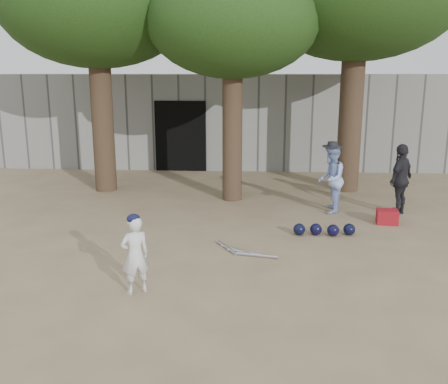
# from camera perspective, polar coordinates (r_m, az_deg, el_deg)

# --- Properties ---
(ground) EXTENTS (70.00, 70.00, 0.00)m
(ground) POSITION_cam_1_polar(r_m,az_deg,el_deg) (8.41, -4.55, -7.85)
(ground) COLOR #937C5E
(ground) RESTS_ON ground
(boy_player) EXTENTS (0.49, 0.44, 1.13)m
(boy_player) POSITION_cam_1_polar(r_m,az_deg,el_deg) (7.15, -10.12, -7.11)
(boy_player) COLOR silver
(boy_player) RESTS_ON ground
(spectator_blue) EXTENTS (0.72, 0.84, 1.52)m
(spectator_blue) POSITION_cam_1_polar(r_m,az_deg,el_deg) (11.29, 12.11, 1.46)
(spectator_blue) COLOR #96AEE7
(spectator_blue) RESTS_ON ground
(spectator_dark) EXTENTS (0.88, 0.95, 1.56)m
(spectator_dark) POSITION_cam_1_polar(r_m,az_deg,el_deg) (11.54, 19.53, 1.36)
(spectator_dark) COLOR #222227
(spectator_dark) RESTS_ON ground
(red_bag) EXTENTS (0.45, 0.37, 0.30)m
(red_bag) POSITION_cam_1_polar(r_m,az_deg,el_deg) (10.86, 18.15, -2.71)
(red_bag) COLOR maroon
(red_bag) RESTS_ON ground
(back_building) EXTENTS (16.00, 5.24, 3.00)m
(back_building) POSITION_cam_1_polar(r_m,az_deg,el_deg) (18.19, -0.05, 8.60)
(back_building) COLOR gray
(back_building) RESTS_ON ground
(helmet_row) EXTENTS (1.19, 0.31, 0.23)m
(helmet_row) POSITION_cam_1_polar(r_m,az_deg,el_deg) (9.80, 11.40, -4.23)
(helmet_row) COLOR black
(helmet_row) RESTS_ON ground
(bat_pile) EXTENTS (1.10, 0.79, 0.06)m
(bat_pile) POSITION_cam_1_polar(r_m,az_deg,el_deg) (8.73, 2.02, -6.79)
(bat_pile) COLOR #B1B0B7
(bat_pile) RESTS_ON ground
(tree_row) EXTENTS (11.40, 5.80, 6.69)m
(tree_row) POSITION_cam_1_polar(r_m,az_deg,el_deg) (12.87, 1.88, 20.77)
(tree_row) COLOR brown
(tree_row) RESTS_ON ground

